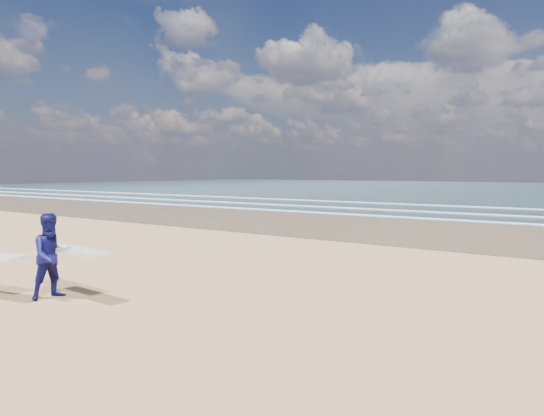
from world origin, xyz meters
The scene contains 1 object.
surfer_far centered at (0.91, 0.86, 0.94)m, with size 2.23×1.18×1.87m.
Camera 1 is at (10.79, -5.10, 2.79)m, focal length 32.00 mm.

